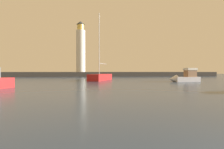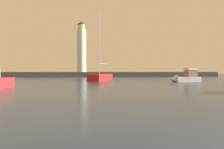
% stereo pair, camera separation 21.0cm
% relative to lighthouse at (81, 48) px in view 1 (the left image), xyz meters
% --- Properties ---
extents(ground_plane, '(220.00, 220.00, 0.00)m').
position_rel_lighthouse_xyz_m(ground_plane, '(6.28, -30.52, -10.07)').
color(ground_plane, '#2D3D51').
extents(breakwater, '(89.92, 4.55, 1.64)m').
position_rel_lighthouse_xyz_m(breakwater, '(6.28, 0.00, -9.25)').
color(breakwater, '#423F3D').
rests_on(breakwater, ground_plane).
extents(lighthouse, '(3.14, 3.14, 17.79)m').
position_rel_lighthouse_xyz_m(lighthouse, '(0.00, 0.00, 0.00)').
color(lighthouse, silver).
rests_on(lighthouse, breakwater).
extents(motorboat_0, '(5.86, 2.15, 2.67)m').
position_rel_lighthouse_xyz_m(motorboat_0, '(18.69, -34.36, -9.29)').
color(motorboat_0, silver).
rests_on(motorboat_0, ground_plane).
extents(sailboat_moored, '(5.67, 9.05, 13.28)m').
position_rel_lighthouse_xyz_m(sailboat_moored, '(4.75, -27.19, -9.39)').
color(sailboat_moored, '#B21E1E').
rests_on(sailboat_moored, ground_plane).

